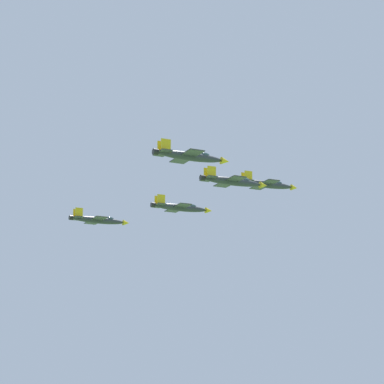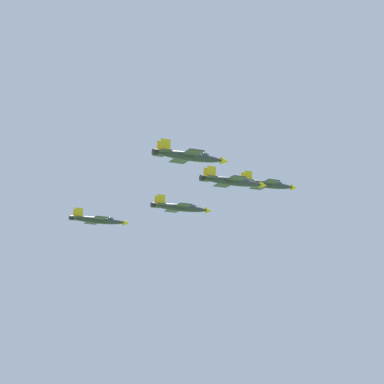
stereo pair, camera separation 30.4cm
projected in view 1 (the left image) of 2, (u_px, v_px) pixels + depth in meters
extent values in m
ellipsoid|color=#2D3338|center=(267.00, 184.00, 203.07)|extent=(5.62, 13.46, 1.74)
cone|color=gold|center=(294.00, 188.00, 206.07)|extent=(1.92, 2.10, 1.48)
ellipsoid|color=#334751|center=(278.00, 183.00, 204.42)|extent=(1.93, 2.60, 1.02)
cube|color=#2D3338|center=(264.00, 185.00, 202.78)|extent=(10.16, 5.79, 0.17)
cube|color=gold|center=(256.00, 189.00, 206.65)|extent=(1.46, 2.86, 0.21)
cube|color=gold|center=(273.00, 180.00, 198.94)|extent=(1.46, 2.86, 0.21)
cube|color=#2D3338|center=(246.00, 182.00, 200.82)|extent=(5.06, 3.39, 0.17)
cube|color=gold|center=(245.00, 178.00, 202.00)|extent=(0.79, 1.92, 2.52)
cube|color=gold|center=(248.00, 176.00, 200.46)|extent=(0.79, 1.92, 2.52)
cylinder|color=black|center=(240.00, 181.00, 200.23)|extent=(1.45, 1.28, 1.22)
ellipsoid|color=#2D3338|center=(181.00, 208.00, 207.73)|extent=(5.61, 13.68, 1.77)
cone|color=gold|center=(209.00, 211.00, 210.82)|extent=(1.94, 2.12, 1.50)
ellipsoid|color=#334751|center=(192.00, 206.00, 209.11)|extent=(1.94, 2.64, 1.03)
cube|color=#2D3338|center=(178.00, 208.00, 207.43)|extent=(10.31, 5.81, 0.18)
cube|color=gold|center=(171.00, 211.00, 211.34)|extent=(1.46, 2.91, 0.21)
cube|color=gold|center=(185.00, 204.00, 203.54)|extent=(1.46, 2.91, 0.21)
cube|color=#2D3338|center=(159.00, 205.00, 205.39)|extent=(5.13, 3.41, 0.18)
cube|color=gold|center=(158.00, 201.00, 206.60)|extent=(0.78, 1.95, 2.55)
cube|color=gold|center=(161.00, 200.00, 205.04)|extent=(0.78, 1.95, 2.55)
cylinder|color=black|center=(153.00, 205.00, 204.79)|extent=(1.47, 1.29, 1.24)
ellipsoid|color=#2D3338|center=(233.00, 182.00, 183.13)|extent=(5.46, 13.64, 1.76)
cone|color=gold|center=(263.00, 185.00, 186.27)|extent=(1.92, 2.10, 1.49)
ellipsoid|color=#334751|center=(245.00, 180.00, 184.53)|extent=(1.91, 2.62, 1.03)
cube|color=#2D3338|center=(230.00, 182.00, 182.82)|extent=(10.25, 5.70, 0.18)
cube|color=gold|center=(221.00, 186.00, 186.69)|extent=(1.43, 2.89, 0.21)
cube|color=gold|center=(240.00, 177.00, 178.97)|extent=(1.43, 2.89, 0.21)
cube|color=#2D3338|center=(209.00, 179.00, 180.76)|extent=(5.10, 3.36, 0.18)
cube|color=gold|center=(208.00, 174.00, 181.95)|extent=(0.76, 1.94, 2.54)
cube|color=gold|center=(212.00, 172.00, 180.41)|extent=(0.76, 1.94, 2.54)
cylinder|color=black|center=(202.00, 178.00, 180.15)|extent=(1.45, 1.28, 1.23)
ellipsoid|color=#2D3338|center=(98.00, 220.00, 212.98)|extent=(5.31, 13.36, 1.72)
cone|color=gold|center=(126.00, 223.00, 216.08)|extent=(1.88, 2.06, 1.46)
ellipsoid|color=#334751|center=(109.00, 219.00, 214.36)|extent=(1.87, 2.56, 1.00)
cube|color=#2D3338|center=(96.00, 220.00, 212.68)|extent=(10.04, 5.55, 0.17)
cube|color=gold|center=(90.00, 223.00, 216.47)|extent=(1.40, 2.83, 0.21)
cube|color=gold|center=(102.00, 217.00, 208.92)|extent=(1.40, 2.83, 0.21)
cube|color=#2D3338|center=(77.00, 218.00, 210.65)|extent=(4.99, 3.28, 0.17)
cube|color=gold|center=(77.00, 214.00, 211.82)|extent=(0.74, 1.90, 2.49)
cube|color=gold|center=(79.00, 213.00, 210.31)|extent=(0.74, 1.90, 2.49)
cylinder|color=black|center=(71.00, 218.00, 210.04)|extent=(1.42, 1.25, 1.21)
ellipsoid|color=#2D3338|center=(190.00, 156.00, 164.22)|extent=(5.44, 13.65, 1.76)
cone|color=gold|center=(225.00, 161.00, 167.38)|extent=(1.92, 2.10, 1.50)
ellipsoid|color=#334751|center=(204.00, 155.00, 165.63)|extent=(1.91, 2.62, 1.03)
cube|color=#2D3338|center=(187.00, 156.00, 163.92)|extent=(10.26, 5.69, 0.18)
cube|color=gold|center=(177.00, 162.00, 167.79)|extent=(1.43, 2.90, 0.21)
cube|color=gold|center=(197.00, 150.00, 160.07)|extent=(1.43, 2.90, 0.21)
cube|color=#2D3338|center=(163.00, 153.00, 161.84)|extent=(5.10, 3.35, 0.18)
cube|color=gold|center=(162.00, 148.00, 163.04)|extent=(0.76, 1.95, 2.54)
cube|color=gold|center=(166.00, 145.00, 161.49)|extent=(0.76, 1.95, 2.54)
cylinder|color=black|center=(155.00, 152.00, 161.23)|extent=(1.45, 1.28, 1.23)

